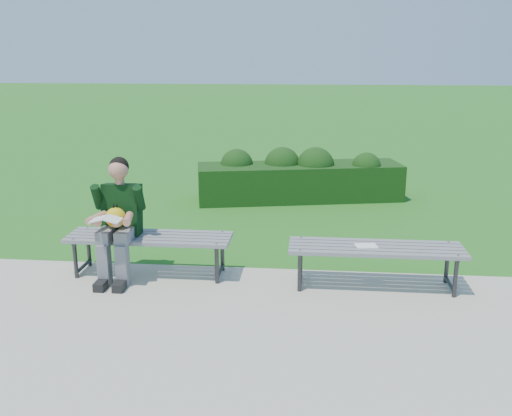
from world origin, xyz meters
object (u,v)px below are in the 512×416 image
(bench_left, at_px, (149,240))
(bench_right, at_px, (376,251))
(hedge, at_px, (298,177))
(seated_boy, at_px, (118,216))
(paper_sheet, at_px, (366,246))

(bench_left, xyz_separation_m, bench_right, (2.44, -0.12, 0.00))
(bench_left, distance_m, bench_right, 2.45)
(bench_left, bearing_deg, bench_right, -2.86)
(hedge, height_order, bench_left, hedge)
(seated_boy, bearing_deg, bench_right, -0.63)
(hedge, relative_size, seated_boy, 2.67)
(bench_right, relative_size, paper_sheet, 7.45)
(seated_boy, bearing_deg, hedge, 63.65)
(bench_left, bearing_deg, seated_boy, -162.92)
(hedge, height_order, paper_sheet, hedge)
(seated_boy, distance_m, paper_sheet, 2.65)
(bench_right, xyz_separation_m, seated_boy, (-2.74, 0.03, 0.30))
(bench_right, bearing_deg, bench_left, 177.14)
(hedge, relative_size, bench_left, 1.95)
(hedge, distance_m, bench_left, 3.95)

